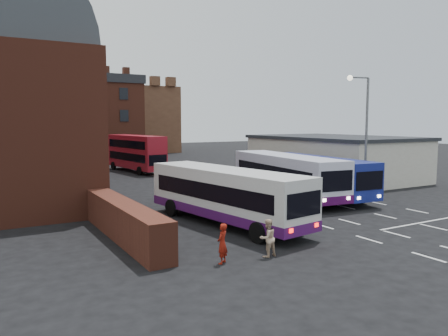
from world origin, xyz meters
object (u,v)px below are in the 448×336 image
bus_white_outbound (226,192)px  bus_white_inbound (286,173)px  street_lamp (363,125)px  pedestrian_beige (268,238)px  pedestrian_red (222,244)px  bus_blue (316,173)px  bus_red_double (136,153)px

bus_white_outbound → bus_white_inbound: bearing=22.3°
street_lamp → pedestrian_beige: 16.79m
pedestrian_red → street_lamp: bearing=167.2°
street_lamp → bus_blue: bearing=134.3°
bus_red_double → bus_white_outbound: bearing=74.5°
bus_white_outbound → street_lamp: bearing=-0.4°
pedestrian_red → pedestrian_beige: bearing=137.0°
street_lamp → bus_red_double: bearing=108.8°
bus_white_outbound → bus_white_inbound: size_ratio=0.96×
bus_white_outbound → bus_red_double: size_ratio=1.09×
pedestrian_red → pedestrian_beige: pedestrian_red is taller
pedestrian_beige → bus_white_inbound: bearing=-134.8°
bus_blue → street_lamp: street_lamp is taller
bus_white_inbound → bus_blue: size_ratio=1.07×
bus_white_outbound → bus_white_inbound: (7.99, 4.82, 0.09)m
bus_white_inbound → bus_blue: 2.44m
pedestrian_beige → bus_white_outbound: bearing=-107.3°
pedestrian_red → pedestrian_beige: size_ratio=1.01×
bus_red_double → street_lamp: bearing=101.8°
bus_white_outbound → street_lamp: size_ratio=1.29×
bus_blue → pedestrian_beige: 15.65m
bus_white_outbound → street_lamp: (12.65, 1.86, 3.59)m
bus_blue → street_lamp: bearing=138.9°
pedestrian_beige → street_lamp: bearing=-154.5°
bus_white_inbound → pedestrian_beige: 14.40m
bus_white_inbound → pedestrian_red: bearing=49.3°
pedestrian_beige → bus_blue: bearing=-142.8°
bus_white_inbound → pedestrian_beige: (-9.44, -10.82, -1.10)m
bus_white_outbound → bus_red_double: bus_red_double is taller
pedestrian_beige → pedestrian_red: bearing=-8.6°
bus_white_outbound → pedestrian_beige: bus_white_outbound is taller
bus_blue → pedestrian_red: bus_blue is taller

